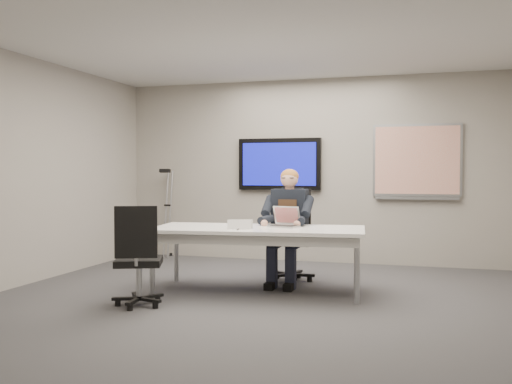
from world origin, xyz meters
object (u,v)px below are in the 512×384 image
(conference_table, at_px, (258,235))
(laptop, at_px, (285,222))
(office_chair_near, at_px, (139,275))
(office_chair_far, at_px, (291,252))
(seated_person, at_px, (286,238))

(conference_table, relative_size, laptop, 6.77)
(conference_table, relative_size, office_chair_near, 2.40)
(conference_table, distance_m, office_chair_near, 1.46)
(office_chair_far, bearing_deg, conference_table, -110.10)
(office_chair_far, relative_size, office_chair_near, 1.11)
(conference_table, bearing_deg, office_chair_far, 69.10)
(conference_table, distance_m, office_chair_far, 0.86)
(office_chair_far, bearing_deg, office_chair_near, -128.00)
(office_chair_far, xyz_separation_m, office_chair_near, (-1.17, -1.83, -0.04))
(laptop, bearing_deg, conference_table, -131.38)
(conference_table, xyz_separation_m, seated_person, (0.21, 0.51, -0.09))
(office_chair_near, bearing_deg, seated_person, -148.41)
(seated_person, bearing_deg, office_chair_far, 89.40)
(office_chair_far, distance_m, office_chair_near, 2.17)
(conference_table, height_order, seated_person, seated_person)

